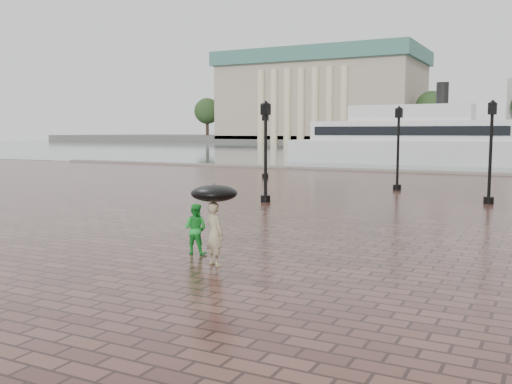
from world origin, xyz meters
TOP-DOWN VIEW (x-y plane):
  - ground at (0.00, 0.00)m, footprint 300.00×300.00m
  - quay_edge at (0.00, 32.00)m, footprint 80.00×0.60m
  - museum at (-55.00, 144.61)m, footprint 57.00×32.50m
  - street_lamps at (-1.60, 17.60)m, footprint 21.44×14.44m
  - adult_pedestrian at (-1.61, -1.51)m, footprint 0.66×0.56m
  - child_pedestrian at (-2.71, -0.67)m, footprint 0.69×0.57m
  - ferry_near at (-6.97, 43.87)m, footprint 23.93×6.15m
  - umbrella at (-1.61, -1.51)m, footprint 1.10×1.10m

SIDE VIEW (x-z plane):
  - ground at x=0.00m, z-range 0.00..0.00m
  - quay_edge at x=0.00m, z-range -0.15..0.15m
  - child_pedestrian at x=-2.71m, z-range 0.00..1.32m
  - adult_pedestrian at x=-1.61m, z-range 0.00..1.52m
  - umbrella at x=-1.61m, z-range 1.17..2.27m
  - street_lamps at x=-1.60m, z-range 0.13..4.53m
  - ferry_near at x=-6.97m, z-range -1.56..6.26m
  - museum at x=-55.00m, z-range 0.91..26.91m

